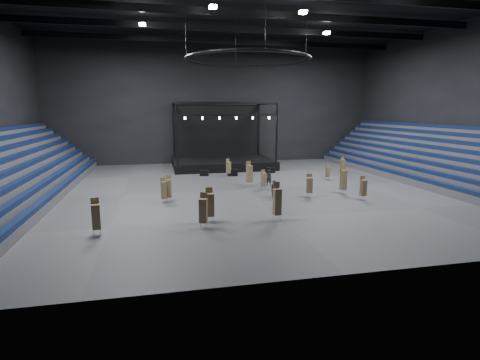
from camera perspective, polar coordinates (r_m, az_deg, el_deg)
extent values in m
plane|color=#424244|center=(38.97, 1.15, -1.42)|extent=(50.00, 50.00, 0.00)
cube|color=black|center=(39.35, 1.26, 25.15)|extent=(50.00, 42.00, 0.20)
cube|color=black|center=(58.73, -3.69, 11.48)|extent=(50.00, 0.20, 18.00)
cube|color=black|center=(18.38, 17.13, 12.80)|extent=(50.00, 0.20, 18.00)
cube|color=black|center=(50.24, 30.65, 10.17)|extent=(0.20, 42.00, 18.00)
cube|color=#4A4A4C|center=(39.86, -30.33, -2.08)|extent=(7.20, 40.00, 0.75)
cube|color=#0C1637|center=(38.85, -25.81, -1.11)|extent=(0.59, 40.00, 0.40)
cube|color=#4A4A4C|center=(39.94, -31.00, -1.57)|extent=(6.30, 40.00, 1.50)
cube|color=#0C1637|center=(38.94, -27.18, -0.07)|extent=(0.59, 40.00, 0.40)
cube|color=#4A4A4C|center=(40.02, -31.66, -1.07)|extent=(5.40, 40.00, 2.25)
cube|color=#0C1637|center=(39.07, -28.55, 0.96)|extent=(0.59, 40.00, 0.40)
cube|color=#4A4A4C|center=(40.10, -32.32, -0.56)|extent=(4.50, 40.00, 3.00)
cube|color=#0C1637|center=(39.23, -29.91, 1.98)|extent=(0.59, 40.00, 0.40)
cube|color=#0C1637|center=(39.42, -31.26, 2.99)|extent=(0.59, 40.00, 0.40)
cube|color=#0C1637|center=(39.65, -32.59, 3.99)|extent=(0.59, 40.00, 0.40)
cube|color=#4A4A4C|center=(48.50, 26.56, 0.30)|extent=(7.20, 40.00, 0.75)
cube|color=#0C1637|center=(46.43, 23.46, 0.85)|extent=(0.59, 40.00, 0.40)
cube|color=#4A4A4C|center=(48.73, 27.01, 0.75)|extent=(6.30, 40.00, 1.50)
cube|color=#0C1637|center=(46.85, 24.42, 1.79)|extent=(0.59, 40.00, 0.40)
cube|color=#4A4A4C|center=(48.96, 27.46, 1.20)|extent=(5.40, 40.00, 2.25)
cube|color=#0C1637|center=(47.29, 25.37, 2.71)|extent=(0.59, 40.00, 0.40)
cube|color=#4A4A4C|center=(49.19, 27.90, 1.65)|extent=(4.50, 40.00, 3.00)
cube|color=#0C1637|center=(47.76, 26.30, 3.61)|extent=(0.59, 40.00, 0.40)
cube|color=#4A4A4C|center=(49.43, 28.34, 2.09)|extent=(3.60, 40.00, 3.75)
cube|color=#0C1637|center=(48.26, 27.21, 4.49)|extent=(0.59, 40.00, 0.40)
cube|color=#4A4A4C|center=(49.68, 28.77, 2.52)|extent=(2.70, 40.00, 4.50)
cube|color=#0C1637|center=(48.77, 28.10, 5.36)|extent=(0.59, 40.00, 0.40)
cube|color=#4A4A4C|center=(49.94, 29.20, 2.95)|extent=(1.80, 40.00, 5.25)
cube|color=#0C1637|center=(49.31, 28.98, 6.20)|extent=(0.59, 40.00, 0.40)
cube|color=#4A4A4C|center=(50.19, 29.62, 3.38)|extent=(0.90, 40.00, 6.00)
cube|color=#0C1637|center=(49.87, 29.85, 7.02)|extent=(0.59, 40.00, 0.40)
cube|color=black|center=(53.83, -2.70, 2.60)|extent=(14.00, 10.00, 1.20)
cube|color=black|center=(58.11, -3.54, 7.74)|extent=(13.30, 0.30, 8.00)
cylinder|color=black|center=(48.10, -9.64, 6.88)|extent=(0.24, 0.24, 7.80)
cylinder|color=black|center=(57.28, -10.10, 7.45)|extent=(0.24, 0.24, 7.80)
cylinder|color=black|center=(50.49, 5.61, 7.15)|extent=(0.24, 0.24, 7.80)
cylinder|color=black|center=(59.30, 2.86, 7.71)|extent=(0.24, 0.24, 7.80)
cube|color=black|center=(48.78, -1.86, 11.66)|extent=(13.40, 0.25, 0.25)
cube|color=black|center=(57.84, -3.56, 11.49)|extent=(13.40, 0.25, 0.25)
cube|color=black|center=(48.77, -1.85, 9.90)|extent=(13.40, 0.20, 0.20)
cylinder|color=white|center=(48.08, -8.39, 9.30)|extent=(0.24, 0.24, 0.35)
cylinder|color=white|center=(48.29, -5.75, 9.37)|extent=(0.24, 0.24, 0.35)
cylinder|color=white|center=(48.59, -3.14, 9.41)|extent=(0.24, 0.24, 0.35)
cylinder|color=white|center=(48.99, -0.56, 9.44)|extent=(0.24, 0.24, 0.35)
cylinder|color=white|center=(49.49, 1.97, 9.44)|extent=(0.24, 0.24, 0.35)
cylinder|color=white|center=(50.08, 4.44, 9.43)|extent=(0.24, 0.24, 0.35)
torus|color=black|center=(38.41, 1.23, 17.91)|extent=(12.30, 12.30, 0.30)
cylinder|color=black|center=(40.60, 10.09, 20.93)|extent=(0.04, 0.04, 5.00)
cylinder|color=black|center=(44.57, -0.68, 20.15)|extent=(0.04, 0.04, 5.00)
cylinder|color=black|center=(37.88, -8.30, 21.74)|extent=(0.04, 0.04, 5.00)
cylinder|color=black|center=(33.12, 3.90, 23.45)|extent=(0.04, 0.04, 5.00)
cube|color=black|center=(39.16, 1.26, 24.02)|extent=(49.00, 0.35, 0.70)
cube|color=black|center=(45.84, -0.96, 22.05)|extent=(49.00, 0.35, 0.70)
cube|color=black|center=(53.57, -2.77, 20.38)|extent=(49.00, 0.35, 0.70)
cube|color=white|center=(41.92, -14.66, 21.96)|extent=(0.60, 0.60, 0.25)
cube|color=white|center=(45.97, 13.06, 20.99)|extent=(0.60, 0.60, 0.25)
cube|color=white|center=(34.46, -4.16, 24.82)|extent=(0.60, 0.60, 0.25)
cube|color=white|center=(36.47, 9.58, 23.91)|extent=(0.60, 0.60, 0.25)
cube|color=black|center=(47.02, -5.47, 1.07)|extent=(1.18, 0.83, 0.71)
cube|color=black|center=(46.71, -1.14, 1.14)|extent=(1.30, 0.73, 0.84)
cube|color=black|center=(49.04, 4.66, 1.51)|extent=(1.17, 0.67, 0.75)
cylinder|color=silver|center=(37.92, 15.28, -1.81)|extent=(0.03, 0.03, 0.43)
cylinder|color=silver|center=(38.28, 15.00, -1.68)|extent=(0.03, 0.03, 0.43)
cylinder|color=silver|center=(38.11, 15.82, -1.78)|extent=(0.03, 0.03, 0.43)
cylinder|color=silver|center=(38.46, 15.53, -1.65)|extent=(0.03, 0.03, 0.43)
cube|color=olive|center=(37.96, 15.49, 0.01)|extent=(0.52, 0.52, 1.93)
cube|color=olive|center=(38.00, 15.41, 1.43)|extent=(0.49, 0.07, 1.06)
cylinder|color=silver|center=(46.31, -1.93, 0.76)|extent=(0.03, 0.03, 0.38)
cylinder|color=silver|center=(46.66, -2.01, 0.84)|extent=(0.03, 0.03, 0.38)
cylinder|color=silver|center=(46.37, -1.48, 0.78)|extent=(0.03, 0.03, 0.38)
cylinder|color=silver|center=(46.73, -1.57, 0.85)|extent=(0.03, 0.03, 0.38)
cube|color=olive|center=(46.37, -1.75, 1.93)|extent=(0.60, 0.60, 1.46)
cube|color=olive|center=(46.43, -1.88, 2.79)|extent=(0.43, 0.21, 0.80)
cylinder|color=silver|center=(26.45, -21.48, -7.58)|extent=(0.03, 0.03, 0.44)
cylinder|color=silver|center=(26.84, -21.34, -7.30)|extent=(0.03, 0.03, 0.44)
cylinder|color=silver|center=(26.38, -20.57, -7.56)|extent=(0.03, 0.03, 0.44)
cylinder|color=silver|center=(26.78, -20.45, -7.29)|extent=(0.03, 0.03, 0.44)
cube|color=olive|center=(26.31, -21.11, -5.25)|extent=(0.62, 0.62, 1.67)
cube|color=olive|center=(26.34, -21.24, -3.48)|extent=(0.51, 0.16, 0.92)
cylinder|color=silver|center=(34.13, -11.10, -3.03)|extent=(0.03, 0.03, 0.40)
cylinder|color=silver|center=(34.50, -11.11, -2.88)|extent=(0.03, 0.03, 0.40)
cylinder|color=silver|center=(34.14, -10.46, -3.00)|extent=(0.03, 0.03, 0.40)
cylinder|color=silver|center=(34.51, -10.48, -2.85)|extent=(0.03, 0.03, 0.40)
cube|color=olive|center=(34.10, -10.85, -1.29)|extent=(0.57, 0.57, 1.62)
cube|color=olive|center=(34.14, -10.83, 0.02)|extent=(0.46, 0.16, 0.89)
cylinder|color=silver|center=(35.69, 10.30, -2.36)|extent=(0.03, 0.03, 0.45)
cylinder|color=silver|center=(36.07, 10.05, -2.21)|extent=(0.03, 0.03, 0.45)
cylinder|color=silver|center=(35.86, 10.93, -2.32)|extent=(0.03, 0.03, 0.45)
cylinder|color=silver|center=(36.23, 10.67, -2.17)|extent=(0.03, 0.03, 0.45)
cube|color=olive|center=(35.77, 10.54, -0.78)|extent=(0.65, 0.65, 1.45)
cube|color=olive|center=(35.86, 10.52, 0.35)|extent=(0.51, 0.19, 0.80)
cylinder|color=silver|center=(26.22, -5.97, -7.03)|extent=(0.03, 0.03, 0.44)
cylinder|color=silver|center=(26.61, -6.07, -6.76)|extent=(0.03, 0.03, 0.44)
cylinder|color=silver|center=(26.26, -5.06, -6.98)|extent=(0.03, 0.03, 0.44)
cylinder|color=silver|center=(26.66, -5.17, -6.72)|extent=(0.03, 0.03, 0.44)
cube|color=olive|center=(26.14, -5.61, -4.65)|extent=(0.68, 0.68, 1.68)
cube|color=olive|center=(26.15, -5.53, -2.85)|extent=(0.50, 0.23, 0.93)
cylinder|color=silver|center=(33.91, -11.74, -3.17)|extent=(0.03, 0.03, 0.36)
cylinder|color=silver|center=(34.24, -11.75, -3.04)|extent=(0.03, 0.03, 0.36)
cylinder|color=silver|center=(33.91, -11.16, -3.15)|extent=(0.03, 0.03, 0.36)
cylinder|color=silver|center=(34.25, -11.18, -3.02)|extent=(0.03, 0.03, 0.36)
cube|color=olive|center=(33.87, -11.52, -1.54)|extent=(0.54, 0.54, 1.54)
cube|color=olive|center=(33.89, -11.66, -0.29)|extent=(0.41, 0.18, 0.85)
cylinder|color=silver|center=(40.21, 1.20, -0.71)|extent=(0.03, 0.03, 0.45)
cylinder|color=silver|center=(40.62, 1.06, -0.59)|extent=(0.03, 0.03, 0.45)
cylinder|color=silver|center=(40.31, 1.80, -0.68)|extent=(0.03, 0.03, 0.45)
cylinder|color=silver|center=(40.72, 1.65, -0.56)|extent=(0.03, 0.03, 0.45)
cube|color=olive|center=(40.26, 1.43, 0.95)|extent=(0.66, 0.66, 1.82)
cube|color=olive|center=(40.32, 1.29, 2.21)|extent=(0.52, 0.19, 1.00)
cylinder|color=silver|center=(28.03, 5.36, -5.84)|extent=(0.03, 0.03, 0.44)
cylinder|color=silver|center=(28.41, 5.10, -5.61)|extent=(0.03, 0.03, 0.44)
cylinder|color=silver|center=(28.16, 6.18, -5.78)|extent=(0.03, 0.03, 0.44)
cylinder|color=silver|center=(28.54, 5.91, -5.55)|extent=(0.03, 0.03, 0.44)
cube|color=olive|center=(27.97, 5.68, -3.32)|extent=(0.56, 0.56, 1.98)
cube|color=olive|center=(27.95, 5.55, -1.35)|extent=(0.51, 0.10, 1.09)
cylinder|color=silver|center=(45.21, 13.12, 0.22)|extent=(0.03, 0.03, 0.34)
cylinder|color=silver|center=(45.50, 12.94, 0.29)|extent=(0.03, 0.03, 0.34)
cylinder|color=silver|center=(45.35, 13.49, 0.23)|extent=(0.03, 0.03, 0.34)
cylinder|color=silver|center=(45.64, 13.31, 0.31)|extent=(0.03, 0.03, 0.34)
cube|color=olive|center=(45.30, 13.26, 1.23)|extent=(0.47, 0.47, 1.21)
cube|color=olive|center=(45.35, 13.16, 1.95)|extent=(0.40, 0.11, 0.66)
cylinder|color=silver|center=(49.40, 15.23, 1.02)|extent=(0.03, 0.03, 0.40)
cylinder|color=silver|center=(49.73, 15.03, 1.10)|extent=(0.03, 0.03, 0.40)
cylinder|color=silver|center=(49.57, 15.62, 1.04)|extent=(0.03, 0.03, 0.40)
cylinder|color=silver|center=(49.90, 15.42, 1.11)|extent=(0.03, 0.03, 0.40)
cube|color=olive|center=(49.51, 15.38, 2.14)|extent=(0.48, 0.48, 1.49)
cube|color=olive|center=(49.59, 15.31, 2.97)|extent=(0.46, 0.07, 0.82)
cylinder|color=silver|center=(27.60, -4.97, -6.08)|extent=(0.03, 0.03, 0.46)
cylinder|color=silver|center=(28.02, -5.09, -5.83)|extent=(0.03, 0.03, 0.46)
cylinder|color=silver|center=(27.66, -4.08, -6.04)|extent=(0.03, 0.03, 0.46)
cylinder|color=silver|center=(28.07, -4.21, -5.79)|extent=(0.03, 0.03, 0.46)
cube|color=olive|center=(27.55, -4.62, -3.78)|extent=(0.60, 0.60, 1.70)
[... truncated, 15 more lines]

